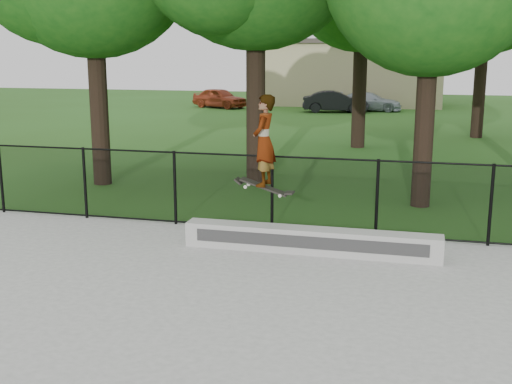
% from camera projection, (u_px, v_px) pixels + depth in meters
% --- Properties ---
extents(ground, '(100.00, 100.00, 0.00)m').
position_uv_depth(ground, '(151.00, 379.00, 6.96)').
color(ground, '#274F16').
rests_on(ground, ground).
extents(concrete_slab, '(14.00, 12.00, 0.06)m').
position_uv_depth(concrete_slab, '(150.00, 377.00, 6.96)').
color(concrete_slab, gray).
rests_on(concrete_slab, ground).
extents(grind_ledge, '(4.46, 0.40, 0.43)m').
position_uv_depth(grind_ledge, '(310.00, 240.00, 11.12)').
color(grind_ledge, '#A2A19D').
rests_on(grind_ledge, concrete_slab).
extents(car_a, '(3.93, 2.79, 1.25)m').
position_uv_depth(car_a, '(220.00, 98.00, 40.46)').
color(car_a, maroon).
rests_on(car_a, ground).
extents(car_b, '(3.59, 1.84, 1.25)m').
position_uv_depth(car_b, '(335.00, 102.00, 37.48)').
color(car_b, black).
rests_on(car_b, ground).
extents(car_c, '(3.57, 1.66, 1.11)m').
position_uv_depth(car_c, '(369.00, 102.00, 38.30)').
color(car_c, '#A7B4BE').
rests_on(car_c, ground).
extents(skater_airborne, '(0.81, 0.58, 1.74)m').
position_uv_depth(skater_airborne, '(264.00, 143.00, 10.71)').
color(skater_airborne, black).
rests_on(skater_airborne, ground).
extents(chainlink_fence, '(16.06, 0.06, 1.50)m').
position_uv_depth(chainlink_fence, '(272.00, 193.00, 12.37)').
color(chainlink_fence, black).
rests_on(chainlink_fence, concrete_slab).
extents(distant_building, '(12.40, 6.40, 4.30)m').
position_uv_depth(distant_building, '(350.00, 72.00, 42.95)').
color(distant_building, tan).
rests_on(distant_building, ground).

